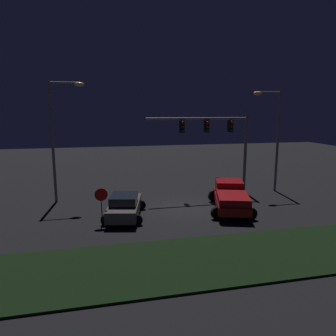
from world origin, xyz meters
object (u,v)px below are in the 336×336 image
traffic_signal_gantry (218,134)px  street_lamp_right (273,129)px  street_lamp_left (58,128)px  pickup_truck (230,195)px  stop_sign (101,199)px  car_sedan (125,206)px

traffic_signal_gantry → street_lamp_right: (4.73, -0.17, 0.31)m
traffic_signal_gantry → street_lamp_left: 12.05m
traffic_signal_gantry → street_lamp_left: bearing=178.1°
pickup_truck → traffic_signal_gantry: traffic_signal_gantry is taller
stop_sign → street_lamp_left: bearing=116.6°
pickup_truck → street_lamp_right: street_lamp_right is taller
traffic_signal_gantry → car_sedan: bearing=-152.1°
pickup_truck → street_lamp_left: bearing=86.3°
car_sedan → stop_sign: (-1.42, -1.08, 0.82)m
traffic_signal_gantry → street_lamp_left: (-12.03, 0.39, 0.57)m
car_sedan → traffic_signal_gantry: traffic_signal_gantry is taller
street_lamp_left → pickup_truck: bearing=-21.3°
pickup_truck → traffic_signal_gantry: size_ratio=0.69×
street_lamp_right → car_sedan: bearing=-162.5°
car_sedan → street_lamp_right: street_lamp_right is taller
pickup_truck → street_lamp_left: street_lamp_left is taller
street_lamp_right → stop_sign: (-13.96, -5.03, -3.65)m
street_lamp_left → traffic_signal_gantry: bearing=-1.9°
pickup_truck → street_lamp_right: bearing=-36.1°
car_sedan → street_lamp_right: 13.88m
car_sedan → pickup_truck: bearing=-77.5°
traffic_signal_gantry → stop_sign: traffic_signal_gantry is taller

